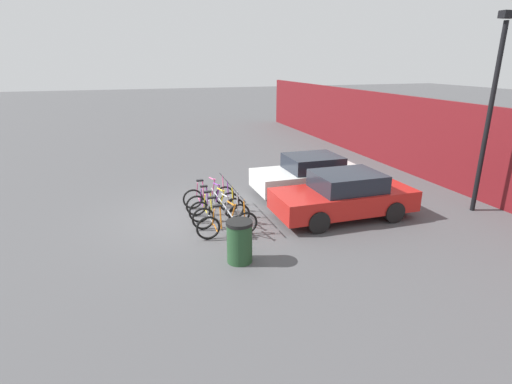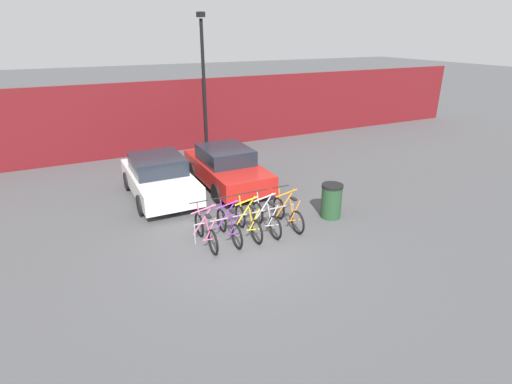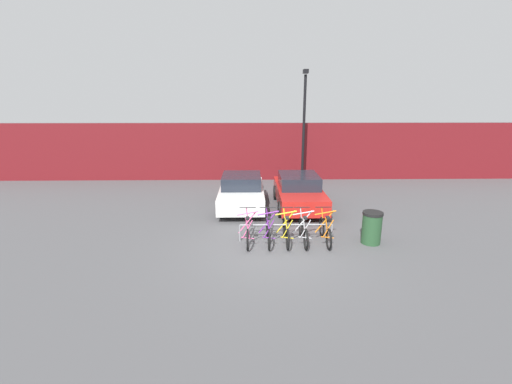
% 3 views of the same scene
% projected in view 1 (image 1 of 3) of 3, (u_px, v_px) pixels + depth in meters
% --- Properties ---
extents(ground_plane, '(120.00, 120.00, 0.00)m').
position_uv_depth(ground_plane, '(197.00, 217.00, 12.28)').
color(ground_plane, '#4C4C4F').
extents(hoarding_wall, '(36.00, 0.16, 3.17)m').
position_uv_depth(hoarding_wall, '(453.00, 146.00, 14.58)').
color(hoarding_wall, maroon).
rests_on(hoarding_wall, ground).
extents(bike_rack, '(3.00, 0.04, 0.57)m').
position_uv_depth(bike_rack, '(222.00, 205.00, 11.88)').
color(bike_rack, gray).
rests_on(bike_rack, ground).
extents(bicycle_pink, '(0.68, 1.71, 1.05)m').
position_uv_depth(bicycle_pink, '(209.00, 196.00, 12.98)').
color(bicycle_pink, black).
rests_on(bicycle_pink, ground).
extents(bicycle_purple, '(0.68, 1.71, 1.05)m').
position_uv_depth(bicycle_purple, '(213.00, 202.00, 12.39)').
color(bicycle_purple, black).
rests_on(bicycle_purple, ground).
extents(bicycle_yellow, '(0.68, 1.71, 1.05)m').
position_uv_depth(bicycle_yellow, '(217.00, 208.00, 11.89)').
color(bicycle_yellow, black).
rests_on(bicycle_yellow, ground).
extents(bicycle_silver, '(0.68, 1.71, 1.05)m').
position_uv_depth(bicycle_silver, '(221.00, 215.00, 11.39)').
color(bicycle_silver, black).
rests_on(bicycle_silver, ground).
extents(bicycle_orange, '(0.68, 1.71, 1.05)m').
position_uv_depth(bicycle_orange, '(227.00, 224.00, 10.76)').
color(bicycle_orange, black).
rests_on(bicycle_orange, ground).
extents(car_white, '(1.91, 3.99, 1.40)m').
position_uv_depth(car_white, '(310.00, 175.00, 14.22)').
color(car_white, silver).
rests_on(car_white, ground).
extents(car_red, '(1.91, 4.25, 1.40)m').
position_uv_depth(car_red, '(344.00, 195.00, 12.06)').
color(car_red, red).
rests_on(car_red, ground).
extents(lamp_post, '(0.24, 0.44, 5.88)m').
position_uv_depth(lamp_post, '(491.00, 106.00, 11.78)').
color(lamp_post, black).
rests_on(lamp_post, ground).
extents(trash_bin, '(0.63, 0.63, 1.03)m').
position_uv_depth(trash_bin, '(240.00, 242.00, 9.39)').
color(trash_bin, '#234728').
rests_on(trash_bin, ground).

